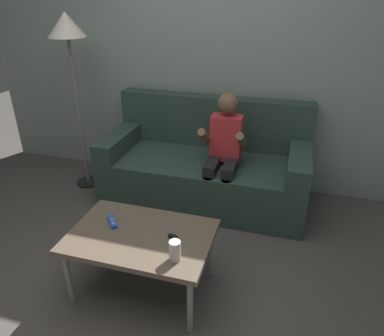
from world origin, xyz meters
TOP-DOWN VIEW (x-y plane):
  - ground_plane at (0.00, 0.00)m, footprint 8.95×8.95m
  - wall_back at (0.00, 1.82)m, footprint 4.48×0.05m
  - couch at (0.11, 1.43)m, footprint 1.78×0.80m
  - person_seated_on_couch at (0.30, 1.24)m, footprint 0.36×0.44m
  - coffee_table at (0.01, 0.19)m, footprint 0.87×0.58m
  - game_remote_blue_near_edge at (-0.21, 0.25)m, footprint 0.12×0.13m
  - nunchuk_black at (0.22, 0.19)m, footprint 0.10×0.08m
  - soda_can at (0.29, 0.03)m, footprint 0.07×0.07m
  - floor_lamp at (-1.09, 1.35)m, footprint 0.32×0.32m

SIDE VIEW (x-z plane):
  - ground_plane at x=0.00m, z-range 0.00..0.00m
  - couch at x=0.11m, z-range -0.14..0.75m
  - coffee_table at x=0.01m, z-range 0.17..0.60m
  - game_remote_blue_near_edge at x=-0.21m, z-range 0.42..0.45m
  - nunchuk_black at x=0.22m, z-range 0.42..0.47m
  - soda_can at x=0.29m, z-range 0.43..0.55m
  - person_seated_on_couch at x=0.30m, z-range 0.07..1.09m
  - wall_back at x=0.00m, z-range 0.00..2.50m
  - floor_lamp at x=-1.09m, z-range 0.58..2.18m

